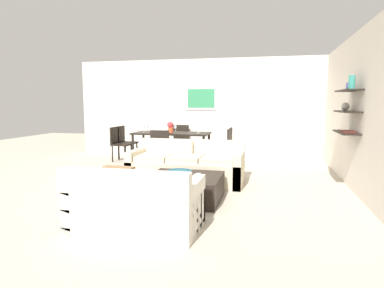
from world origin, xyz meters
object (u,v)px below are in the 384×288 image
Objects in this scene: coffee_table at (184,188)px; wine_glass_left_near at (144,127)px; sofa_beige at (187,167)px; dining_chair_right_far at (226,143)px; candle_jar at (198,176)px; dining_chair_foot at (161,146)px; wine_glass_left_far at (147,127)px; wine_glass_foot at (167,128)px; dining_chair_right_near at (224,144)px; dining_chair_head at (180,139)px; wine_glass_right_near at (198,129)px; dining_chair_left_far at (125,140)px; dining_chair_left_near at (119,142)px; wine_glass_head at (175,127)px; loveseat_white at (135,205)px; wine_glass_right_far at (200,128)px; decorative_bowl at (179,173)px; centerpiece_vase at (170,127)px; dining_table at (172,135)px.

wine_glass_left_near reaches higher than coffee_table.
sofa_beige is 2.32m from dining_chair_right_far.
wine_glass_left_near is at bearing 123.09° from candle_jar.
dining_chair_foot reaches higher than coffee_table.
wine_glass_foot is (0.70, -0.47, 0.01)m from wine_glass_left_far.
dining_chair_head is at bearing 143.14° from dining_chair_right_near.
dining_chair_left_far is at bearing 171.83° from wine_glass_right_near.
dining_chair_left_near is 1.52m from wine_glass_head.
wine_glass_left_far is at bearing 126.88° from dining_chair_foot.
dining_chair_right_far is (1.37, 1.02, 0.00)m from dining_chair_foot.
loveseat_white is 4.88m from dining_chair_left_near.
wine_glass_left_near reaches higher than sofa_beige.
wine_glass_right_far is at bearing 0.00° from wine_glass_left_far.
decorative_bowl is (-0.07, -0.05, 0.24)m from coffee_table.
dining_chair_left_far is at bearing 126.47° from coffee_table.
dining_chair_right_near reaches higher than candle_jar.
wine_glass_right_far is 1.13× the size of wine_glass_right_near.
dining_chair_left_near is 1.71m from dining_chair_head.
dining_chair_right_far is at bearing 22.21° from wine_glass_foot.
wine_glass_right_far is at bearing 101.41° from candle_jar.
dining_chair_left_near is 2.10m from wine_glass_right_near.
centerpiece_vase is (-0.93, 2.03, 0.59)m from sofa_beige.
wine_glass_foot reaches higher than sofa_beige.
wine_glass_right_near is at bearing -0.00° from wine_glass_left_near.
wine_glass_left_far is at bearing 146.18° from wine_glass_foot.
dining_chair_foot is at bearing -154.87° from dining_chair_right_near.
wine_glass_right_far is (-0.38, 3.37, 0.45)m from decorative_bowl.
wine_glass_head is 0.86× the size of wine_glass_left_near.
wine_glass_foot is (0.70, -0.26, 0.01)m from wine_glass_left_near.
dining_chair_left_far is 2.10m from wine_glass_right_far.
decorative_bowl is 0.32m from candle_jar.
wine_glass_left_near is at bearing 159.68° from wine_glass_foot.
dining_chair_left_near is (-2.28, 1.88, 0.21)m from sofa_beige.
dining_chair_left_far is at bearing 172.58° from wine_glass_left_far.
centerpiece_vase reaches higher than dining_chair_left_near.
decorative_bowl is at bearing -54.66° from dining_chair_left_far.
candle_jar is 3.31m from wine_glass_foot.
wine_glass_foot is at bearing -90.00° from dining_chair_head.
wine_glass_left_near is (-0.70, -0.11, 0.20)m from dining_table.
coffee_table is 3.45m from dining_table.
decorative_bowl is at bearing -142.94° from coffee_table.
dining_chair_foot is 1.23m from wine_glass_left_far.
centerpiece_vase reaches higher than candle_jar.
decorative_bowl is 3.13m from wine_glass_foot.
dining_chair_left_near is at bearing -172.58° from wine_glass_left_near.
wine_glass_right_near is (-0.18, 4.41, 0.57)m from loveseat_white.
coffee_table is 1.27× the size of dining_chair_right_far.
centerpiece_vase is (1.35, 0.15, 0.38)m from dining_chair_left_near.
dining_chair_left_near reaches higher than loveseat_white.
wine_glass_foot is (-1.15, 2.85, 0.70)m from coffee_table.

